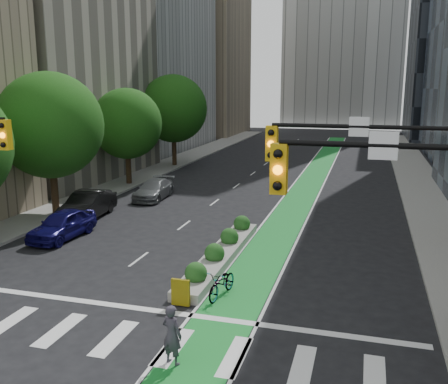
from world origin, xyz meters
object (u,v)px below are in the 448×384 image
Objects in this scene: median_planter at (221,252)px; bicycle at (222,283)px; parked_car_left_near at (62,225)px; parked_car_left_mid at (87,205)px; cyclist at (172,335)px; parked_car_left_far at (154,189)px.

bicycle is at bearing -73.09° from median_planter.
parked_car_left_near is 4.07m from parked_car_left_mid.
cyclist is (1.14, -8.90, 0.54)m from median_planter.
parked_car_left_near is at bearing -82.07° from parked_car_left_mid.
bicycle is at bearing -43.26° from parked_car_left_mid.
median_planter reaches higher than bicycle.
parked_car_left_near is at bearing -97.57° from parked_car_left_far.
parked_car_left_far reaches higher than bicycle.
cyclist is at bearing -80.83° from bicycle.
median_planter is at bearing -64.85° from cyclist.
median_planter is 2.05× the size of parked_car_left_mid.
cyclist is 0.39× the size of parked_car_left_far.
parked_car_left_mid is (-11.08, 8.77, 0.28)m from bicycle.
parked_car_left_mid reaches higher than parked_car_left_far.
parked_car_left_far is (-9.40, 14.82, 0.13)m from bicycle.
parked_car_left_near is at bearing 174.60° from median_planter.
parked_car_left_near is (-8.98, 0.85, 0.38)m from median_planter.
bicycle is at bearing -22.61° from parked_car_left_near.
parked_car_left_mid reaches higher than bicycle.
parked_car_left_mid is at bearing 105.48° from parked_car_left_near.
median_planter is 4.96× the size of bicycle.
cyclist reaches higher than median_planter.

